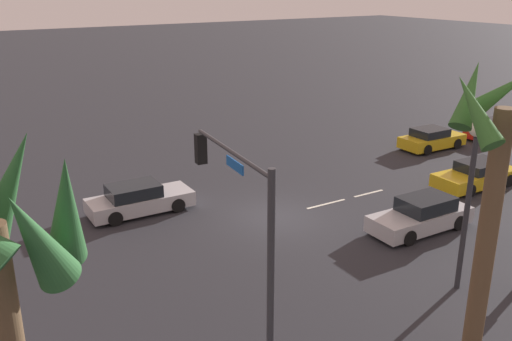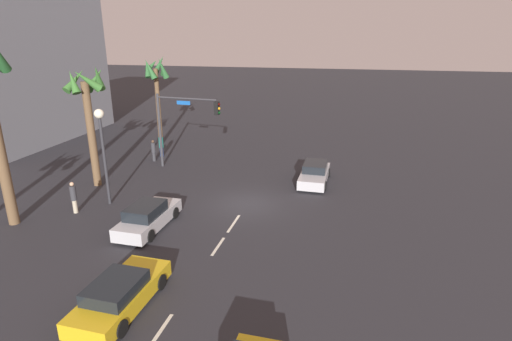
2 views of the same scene
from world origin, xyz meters
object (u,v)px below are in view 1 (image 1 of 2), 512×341
(car_4, at_px, (496,129))
(palm_tree_0, at_px, (3,286))
(car_3, at_px, (139,199))
(car_1, at_px, (431,139))
(traffic_signal, at_px, (241,211))
(palm_tree_3, at_px, (495,162))
(car_0, at_px, (421,215))
(car_2, at_px, (477,175))
(streetlamp, at_px, (472,173))

(car_4, height_order, palm_tree_0, palm_tree_0)
(car_4, relative_size, palm_tree_0, 0.57)
(car_3, relative_size, palm_tree_0, 0.57)
(car_1, xyz_separation_m, traffic_signal, (19.57, 10.49, 3.29))
(car_4, distance_m, palm_tree_3, 25.38)
(car_0, bearing_deg, car_2, -160.54)
(car_1, relative_size, car_4, 0.89)
(car_3, bearing_deg, car_1, -179.27)
(car_1, bearing_deg, car_0, 40.21)
(car_1, height_order, car_2, car_1)
(car_1, distance_m, car_2, 6.68)
(car_4, xyz_separation_m, palm_tree_0, (31.59, 15.08, 5.52))
(palm_tree_3, bearing_deg, car_2, -142.65)
(traffic_signal, bearing_deg, car_3, -93.42)
(traffic_signal, bearing_deg, palm_tree_3, 138.54)
(car_1, bearing_deg, car_3, 0.73)
(car_0, xyz_separation_m, palm_tree_0, (16.43, 7.44, 5.46))
(car_1, relative_size, car_3, 0.90)
(palm_tree_3, bearing_deg, palm_tree_0, 4.30)
(traffic_signal, distance_m, palm_tree_3, 6.60)
(car_0, xyz_separation_m, car_1, (-9.58, -8.10, -0.04))
(palm_tree_0, height_order, palm_tree_3, palm_tree_0)
(streetlamp, bearing_deg, car_4, -146.67)
(car_0, distance_m, car_4, 16.97)
(car_0, height_order, palm_tree_3, palm_tree_3)
(traffic_signal, bearing_deg, car_2, -164.17)
(car_1, relative_size, streetlamp, 0.72)
(traffic_signal, height_order, streetlamp, streetlamp)
(palm_tree_0, bearing_deg, car_3, -114.75)
(car_1, distance_m, palm_tree_3, 21.48)
(car_2, bearing_deg, car_0, 19.46)
(car_1, distance_m, streetlamp, 17.39)
(traffic_signal, relative_size, palm_tree_3, 0.70)
(car_1, relative_size, palm_tree_0, 0.51)
(car_3, relative_size, streetlamp, 0.79)
(car_2, relative_size, streetlamp, 0.79)
(car_2, height_order, car_4, car_2)
(traffic_signal, xyz_separation_m, streetlamp, (-7.54, 1.55, 0.22))
(car_4, distance_m, streetlamp, 21.37)
(car_0, bearing_deg, car_4, -153.26)
(streetlamp, xyz_separation_m, palm_tree_3, (2.78, 2.65, 1.56))
(palm_tree_3, bearing_deg, streetlamp, -136.29)
(car_1, xyz_separation_m, palm_tree_0, (26.02, 15.54, 5.50))
(car_1, relative_size, car_2, 0.90)
(car_1, xyz_separation_m, car_2, (3.22, 5.85, -0.01))
(car_3, bearing_deg, palm_tree_3, 106.01)
(traffic_signal, xyz_separation_m, palm_tree_0, (6.44, 5.05, 2.20))
(traffic_signal, bearing_deg, palm_tree_0, 38.10)
(car_0, xyz_separation_m, car_3, (9.38, -7.86, -0.02))
(car_0, distance_m, palm_tree_3, 9.81)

